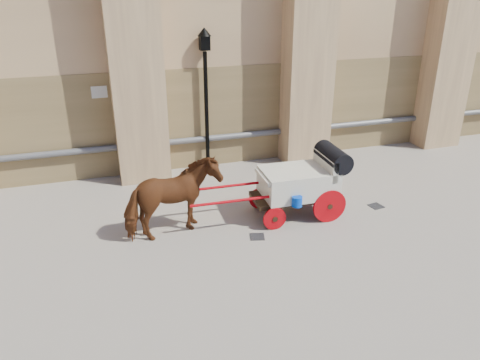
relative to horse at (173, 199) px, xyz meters
name	(u,v)px	position (x,y,z in m)	size (l,w,h in m)	color
ground	(209,231)	(0.77, -0.06, -0.89)	(90.00, 90.00, 0.00)	gray
horse	(173,199)	(0.00, 0.00, 0.00)	(0.96, 2.11, 1.78)	#652D14
carriage	(303,180)	(3.17, 0.08, 0.01)	(3.84, 1.38, 1.67)	black
street_lamp	(206,97)	(1.71, 3.74, 1.31)	(0.39, 0.39, 4.12)	black
drain_grate_near	(257,237)	(1.75, -0.67, -0.88)	(0.32, 0.32, 0.01)	black
drain_grate_far	(376,206)	(5.15, -0.13, -0.88)	(0.32, 0.32, 0.01)	black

